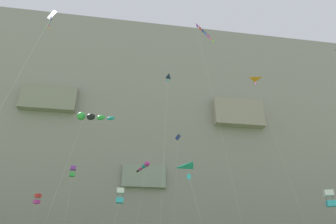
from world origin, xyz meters
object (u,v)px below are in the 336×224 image
kite_delta_upper_left (257,89)px  kite_windsock_high_left (90,117)px  kite_box_far_left (330,198)px  kite_box_high_right (37,199)px  kite_box_upper_mid (120,196)px  kite_delta_near_cliff (165,90)px  kite_delta_front_field (193,177)px  kite_diamond_mid_left (50,20)px  kite_diamond_low_left (177,147)px  kite_box_far_right (73,172)px  kite_windsock_mid_right (144,166)px  kite_banner_mid_center (206,39)px

kite_delta_upper_left → kite_windsock_high_left: size_ratio=1.48×
kite_box_far_left → kite_box_high_right: kite_box_high_right is taller
kite_box_upper_mid → kite_box_high_right: 22.42m
kite_box_high_right → kite_box_upper_mid: bearing=-51.5°
kite_box_upper_mid → kite_delta_near_cliff: (4.83, -2.57, 13.21)m
kite_delta_upper_left → kite_delta_front_field: size_ratio=2.89×
kite_box_far_left → kite_delta_front_field: 20.52m
kite_delta_near_cliff → kite_diamond_mid_left: (-13.74, -7.15, 3.38)m
kite_box_far_left → kite_delta_upper_left: bearing=163.3°
kite_box_high_right → kite_diamond_low_left: bearing=2.4°
kite_box_high_right → kite_box_far_right: bearing=-55.2°
kite_windsock_mid_right → kite_box_high_right: size_ratio=1.46×
kite_delta_upper_left → kite_box_upper_mid: 26.46m
kite_delta_upper_left → kite_diamond_low_left: kite_delta_upper_left is taller
kite_windsock_high_left → kite_windsock_mid_right: size_ratio=1.04×
kite_windsock_high_left → kite_box_upper_mid: kite_windsock_high_left is taller
kite_windsock_mid_right → kite_delta_upper_left: bearing=-41.0°
kite_delta_upper_left → kite_windsock_high_left: bearing=-172.2°
kite_box_upper_mid → kite_box_high_right: kite_box_high_right is taller
kite_diamond_low_left → kite_delta_front_field: (-3.29, -25.98, -13.13)m
kite_box_far_left → kite_banner_mid_center: bearing=-178.8°
kite_delta_front_field → kite_windsock_mid_right: bearing=98.3°
kite_delta_upper_left → kite_box_high_right: size_ratio=2.24×
kite_delta_upper_left → kite_delta_near_cliff: kite_delta_upper_left is taller
kite_box_far_left → kite_banner_mid_center: kite_banner_mid_center is taller
kite_box_far_right → kite_windsock_high_left: (2.78, -9.63, 4.18)m
kite_diamond_low_left → kite_box_far_left: size_ratio=2.51×
kite_diamond_mid_left → kite_banner_mid_center: size_ratio=0.78×
kite_delta_upper_left → kite_box_high_right: bearing=154.6°
kite_box_far_right → kite_delta_near_cliff: bearing=-40.6°
kite_windsock_high_left → kite_box_upper_mid: 10.11m
kite_box_far_right → kite_banner_mid_center: 28.52m
kite_diamond_low_left → kite_box_high_right: 26.54m
kite_delta_near_cliff → kite_diamond_mid_left: 15.85m
kite_box_upper_mid → kite_delta_front_field: size_ratio=1.01×
kite_delta_upper_left → kite_delta_front_field: kite_delta_upper_left is taller
kite_diamond_low_left → kite_windsock_mid_right: kite_diamond_low_left is taller
kite_diamond_low_left → kite_diamond_mid_left: (-19.16, -28.13, 2.97)m
kite_box_upper_mid → kite_diamond_mid_left: kite_diamond_mid_left is taller
kite_banner_mid_center → kite_box_far_left: bearing=1.2°
kite_box_upper_mid → kite_box_high_right: bearing=128.5°
kite_box_far_right → kite_box_high_right: kite_box_far_right is taller
kite_banner_mid_center → kite_delta_front_field: kite_banner_mid_center is taller
kite_windsock_mid_right → kite_box_high_right: (-17.46, 1.83, -5.83)m
kite_diamond_mid_left → kite_banner_mid_center: bearing=23.4°
kite_diamond_low_left → kite_box_upper_mid: size_ratio=2.65×
kite_diamond_mid_left → kite_delta_front_field: kite_diamond_mid_left is taller
kite_box_far_right → kite_windsock_mid_right: kite_windsock_mid_right is taller
kite_diamond_mid_left → kite_delta_front_field: bearing=7.7°
kite_delta_upper_left → kite_box_high_right: 40.21m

